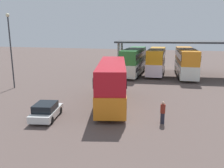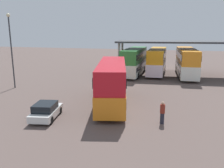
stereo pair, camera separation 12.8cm
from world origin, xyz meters
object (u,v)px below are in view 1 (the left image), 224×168
object	(u,v)px
parked_hatchback	(46,111)
double_decker_far_right	(186,61)
double_decker_main	(112,81)
pedestrian_waiting	(163,112)
double_decker_mid_row	(156,60)
lamppost_tall	(10,43)
double_decker_near_canopy	(134,60)

from	to	relation	value
parked_hatchback	double_decker_far_right	world-z (taller)	double_decker_far_right
double_decker_far_right	parked_hatchback	bearing A→B (deg)	148.20
double_decker_main	pedestrian_waiting	world-z (taller)	double_decker_main
double_decker_mid_row	lamppost_tall	size ratio (longest dim) A/B	1.11
parked_hatchback	double_decker_far_right	size ratio (longest dim) A/B	0.33
double_decker_main	parked_hatchback	distance (m)	6.92
pedestrian_waiting	parked_hatchback	bearing A→B (deg)	18.36
parked_hatchback	lamppost_tall	distance (m)	13.54
double_decker_far_right	pedestrian_waiting	world-z (taller)	double_decker_far_right
lamppost_tall	double_decker_far_right	bearing A→B (deg)	32.92
parked_hatchback	double_decker_main	bearing A→B (deg)	-48.59
double_decker_near_canopy	double_decker_far_right	world-z (taller)	double_decker_far_right
double_decker_main	lamppost_tall	xyz separation A→B (m)	(-13.57, 3.18, 3.34)
parked_hatchback	double_decker_near_canopy	xyz separation A→B (m)	(3.71, 21.15, 1.66)
double_decker_main	parked_hatchback	bearing A→B (deg)	128.63
double_decker_main	double_decker_mid_row	distance (m)	17.67
double_decker_near_canopy	double_decker_main	bearing A→B (deg)	-177.11
double_decker_main	parked_hatchback	world-z (taller)	double_decker_main
double_decker_near_canopy	parked_hatchback	bearing A→B (deg)	171.16
lamppost_tall	pedestrian_waiting	distance (m)	20.48
double_decker_main	pedestrian_waiting	distance (m)	6.52
double_decker_main	double_decker_mid_row	size ratio (longest dim) A/B	1.11
double_decker_main	pedestrian_waiting	xyz separation A→B (m)	(5.07, -3.88, -1.36)
double_decker_main	double_decker_far_right	distance (m)	18.55
pedestrian_waiting	double_decker_mid_row	bearing A→B (deg)	-74.66
parked_hatchback	double_decker_mid_row	xyz separation A→B (m)	(7.22, 22.67, 1.62)
parked_hatchback	lamppost_tall	world-z (taller)	lamppost_tall
lamppost_tall	pedestrian_waiting	size ratio (longest dim) A/B	5.09
double_decker_mid_row	pedestrian_waiting	world-z (taller)	double_decker_mid_row
double_decker_near_canopy	lamppost_tall	xyz separation A→B (m)	(-13.08, -12.70, 3.26)
parked_hatchback	double_decker_near_canopy	distance (m)	21.53
double_decker_mid_row	lamppost_tall	bearing A→B (deg)	130.73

